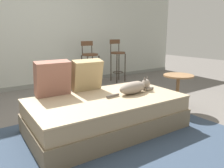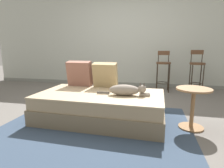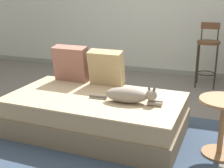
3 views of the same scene
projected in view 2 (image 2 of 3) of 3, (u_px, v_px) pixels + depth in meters
The scene contains 11 objects.
ground_plane at pixel (107, 111), 3.18m from camera, with size 16.00×16.00×0.00m, color #66605B.
wall_back_panel at pixel (126, 38), 5.08m from camera, with size 8.00×0.10×2.60m, color #B7BCB2.
wall_baseboard_trim at pixel (125, 84), 5.27m from camera, with size 8.00×0.02×0.09m, color gray.
area_rug at pixel (95, 127), 2.50m from camera, with size 2.51×2.11×0.01m, color #334256.
couch at pixel (101, 106), 2.75m from camera, with size 1.85×1.08×0.40m.
throw_pillow_corner at pixel (80, 73), 3.18m from camera, with size 0.42×0.22×0.43m.
throw_pillow_middle at pixel (105, 75), 3.07m from camera, with size 0.40×0.24×0.41m.
cat at pixel (126, 90), 2.57m from camera, with size 0.75×0.20×0.19m.
bar_stool_near_window at pixel (163, 68), 4.50m from camera, with size 0.34×0.34×0.97m.
bar_stool_by_doorway at pixel (197, 68), 4.34m from camera, with size 0.34×0.34×0.99m.
side_table at pixel (193, 102), 2.42m from camera, with size 0.44×0.44×0.54m.
Camera 2 is at (0.72, -2.94, 1.05)m, focal length 30.00 mm.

